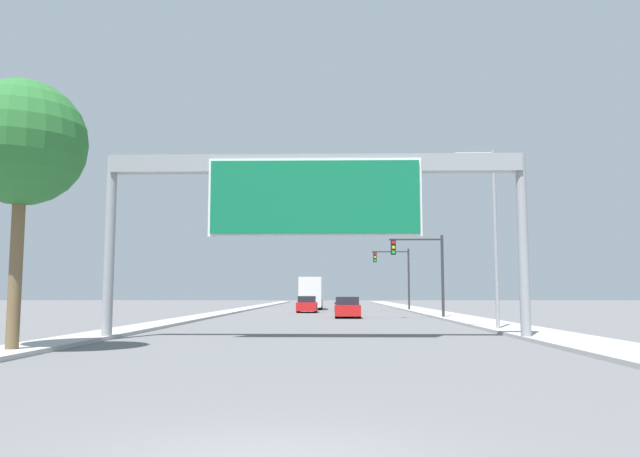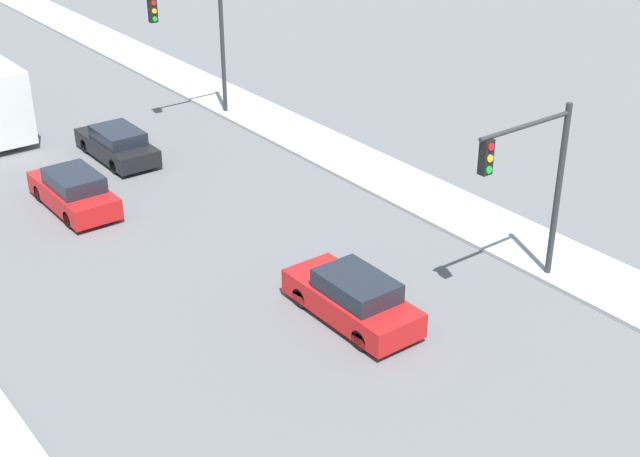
% 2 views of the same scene
% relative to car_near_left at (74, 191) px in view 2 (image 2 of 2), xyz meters
% --- Properties ---
extents(sidewalk_right, '(3.00, 120.00, 0.15)m').
position_rel_car_near_left_xyz_m(sidewalk_right, '(11.25, 7.79, -0.64)').
color(sidewalk_right, '#A6A6A6').
rests_on(sidewalk_right, ground).
extents(car_near_left, '(1.84, 4.61, 1.53)m').
position_rel_car_near_left_xyz_m(car_near_left, '(0.00, 0.00, 0.00)').
color(car_near_left, red).
rests_on(car_near_left, ground).
extents(car_near_center, '(1.84, 4.64, 1.40)m').
position_rel_car_near_left_xyz_m(car_near_center, '(3.50, 3.60, -0.05)').
color(car_near_center, black).
rests_on(car_near_center, ground).
extents(car_far_right, '(1.85, 4.67, 1.54)m').
position_rel_car_near_left_xyz_m(car_far_right, '(3.50, -12.38, 0.00)').
color(car_far_right, red).
rests_on(car_far_right, ground).
extents(traffic_light_near_intersection, '(3.88, 0.32, 5.94)m').
position_rel_car_near_left_xyz_m(traffic_light_near_intersection, '(9.02, -14.21, 3.26)').
color(traffic_light_near_intersection, '#2D2D30').
rests_on(traffic_light_near_intersection, ground).
extents(traffic_light_mid_block, '(3.87, 0.32, 6.38)m').
position_rel_car_near_left_xyz_m(traffic_light_mid_block, '(9.07, 5.79, 3.54)').
color(traffic_light_mid_block, '#2D2D30').
rests_on(traffic_light_mid_block, ground).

